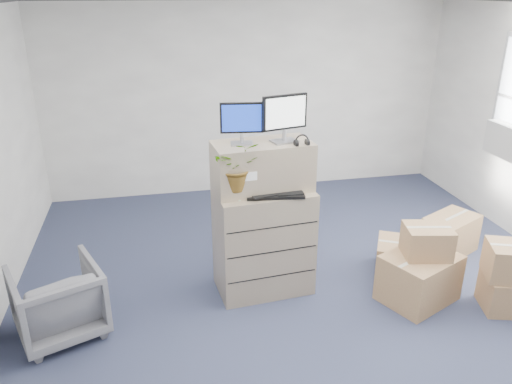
# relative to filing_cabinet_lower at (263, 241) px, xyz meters

# --- Properties ---
(ground) EXTENTS (7.00, 7.00, 0.00)m
(ground) POSITION_rel_filing_cabinet_lower_xyz_m (0.42, -0.64, -0.56)
(ground) COLOR #232940
(ground) RESTS_ON ground
(wall_back) EXTENTS (6.00, 0.02, 2.80)m
(wall_back) POSITION_rel_filing_cabinet_lower_xyz_m (0.42, 2.87, 0.84)
(wall_back) COLOR #BBB7B1
(wall_back) RESTS_ON ground
(ac_unit) EXTENTS (0.24, 0.60, 0.40)m
(ac_unit) POSITION_rel_filing_cabinet_lower_xyz_m (3.29, 0.76, 0.64)
(ac_unit) COLOR beige
(ac_unit) RESTS_ON wall_right
(filing_cabinet_lower) EXTENTS (1.00, 0.66, 1.11)m
(filing_cabinet_lower) POSITION_rel_filing_cabinet_lower_xyz_m (0.00, 0.00, 0.00)
(filing_cabinet_lower) COLOR gray
(filing_cabinet_lower) RESTS_ON ground
(filing_cabinet_upper) EXTENTS (0.99, 0.56, 0.48)m
(filing_cabinet_upper) POSITION_rel_filing_cabinet_lower_xyz_m (-0.00, 0.05, 0.79)
(filing_cabinet_upper) COLOR gray
(filing_cabinet_upper) RESTS_ON filing_cabinet_lower
(monitor_left) EXTENTS (0.40, 0.18, 0.40)m
(monitor_left) POSITION_rel_filing_cabinet_lower_xyz_m (-0.21, 0.04, 1.25)
(monitor_left) COLOR #99999E
(monitor_left) RESTS_ON filing_cabinet_upper
(monitor_right) EXTENTS (0.46, 0.23, 0.46)m
(monitor_right) POSITION_rel_filing_cabinet_lower_xyz_m (0.21, 0.03, 1.29)
(monitor_right) COLOR #99999E
(monitor_right) RESTS_ON filing_cabinet_upper
(headphones) EXTENTS (0.14, 0.03, 0.14)m
(headphones) POSITION_rel_filing_cabinet_lower_xyz_m (0.34, -0.10, 1.07)
(headphones) COLOR black
(headphones) RESTS_ON filing_cabinet_upper
(keyboard) EXTENTS (0.58, 0.30, 0.03)m
(keyboard) POSITION_rel_filing_cabinet_lower_xyz_m (0.08, -0.15, 0.57)
(keyboard) COLOR black
(keyboard) RESTS_ON filing_cabinet_lower
(mouse) EXTENTS (0.10, 0.07, 0.03)m
(mouse) POSITION_rel_filing_cabinet_lower_xyz_m (0.32, -0.10, 0.57)
(mouse) COLOR silver
(mouse) RESTS_ON filing_cabinet_lower
(water_bottle) EXTENTS (0.08, 0.08, 0.28)m
(water_bottle) POSITION_rel_filing_cabinet_lower_xyz_m (0.09, 0.08, 0.70)
(water_bottle) COLOR #9A9DA2
(water_bottle) RESTS_ON filing_cabinet_lower
(phone_dock) EXTENTS (0.06, 0.05, 0.13)m
(phone_dock) POSITION_rel_filing_cabinet_lower_xyz_m (-0.04, -0.00, 0.60)
(phone_dock) COLOR silver
(phone_dock) RESTS_ON filing_cabinet_lower
(external_drive) EXTENTS (0.25, 0.22, 0.06)m
(external_drive) POSITION_rel_filing_cabinet_lower_xyz_m (0.38, 0.13, 0.59)
(external_drive) COLOR black
(external_drive) RESTS_ON filing_cabinet_lower
(tissue_box) EXTENTS (0.26, 0.15, 0.09)m
(tissue_box) POSITION_rel_filing_cabinet_lower_xyz_m (0.31, 0.11, 0.66)
(tissue_box) COLOR #3D72D0
(tissue_box) RESTS_ON external_drive
(potted_plant) EXTENTS (0.47, 0.51, 0.46)m
(potted_plant) POSITION_rel_filing_cabinet_lower_xyz_m (-0.29, -0.11, 0.82)
(potted_plant) COLOR #B0C59F
(potted_plant) RESTS_ON filing_cabinet_lower
(office_chair) EXTENTS (0.93, 0.90, 0.75)m
(office_chair) POSITION_rel_filing_cabinet_lower_xyz_m (-1.98, -0.35, -0.18)
(office_chair) COLOR #5C5B60
(office_chair) RESTS_ON ground
(cardboard_boxes) EXTENTS (1.69, 1.76, 0.80)m
(cardboard_boxes) POSITION_rel_filing_cabinet_lower_xyz_m (1.86, -0.35, -0.27)
(cardboard_boxes) COLOR #986849
(cardboard_boxes) RESTS_ON ground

